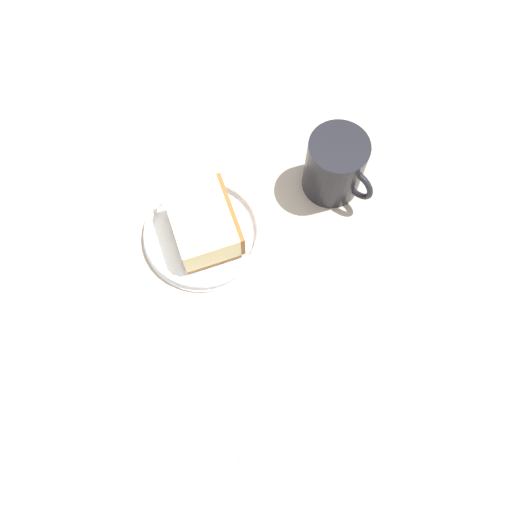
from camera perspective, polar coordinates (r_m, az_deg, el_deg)
ground_plane at (r=72.47cm, az=-1.31°, el=-0.48°), size 132.80×132.80×2.97cm
small_plate at (r=71.77cm, az=-5.72°, el=2.57°), size 16.63×16.63×1.86cm
cake_slice at (r=69.31cm, az=-5.72°, el=3.53°), size 10.91×12.24×5.23cm
tea_mug at (r=72.24cm, az=8.62°, el=9.65°), size 8.02×10.57×9.74cm
teaspoon at (r=66.39cm, az=-2.78°, el=-15.72°), size 6.20×10.77×0.80cm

